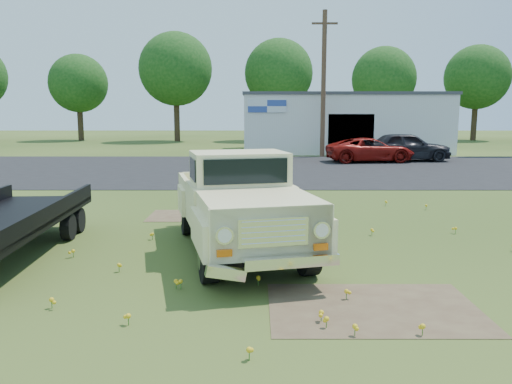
# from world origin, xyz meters

# --- Properties ---
(ground) EXTENTS (140.00, 140.00, 0.00)m
(ground) POSITION_xyz_m (0.00, 0.00, 0.00)
(ground) COLOR #2A4114
(ground) RESTS_ON ground
(asphalt_lot) EXTENTS (90.00, 14.00, 0.02)m
(asphalt_lot) POSITION_xyz_m (0.00, 15.00, 0.00)
(asphalt_lot) COLOR black
(asphalt_lot) RESTS_ON ground
(dirt_patch_a) EXTENTS (3.00, 2.00, 0.01)m
(dirt_patch_a) POSITION_xyz_m (1.50, -3.00, 0.00)
(dirt_patch_a) COLOR brown
(dirt_patch_a) RESTS_ON ground
(dirt_patch_b) EXTENTS (2.20, 1.60, 0.01)m
(dirt_patch_b) POSITION_xyz_m (-2.00, 3.50, 0.00)
(dirt_patch_b) COLOR brown
(dirt_patch_b) RESTS_ON ground
(commercial_building) EXTENTS (14.20, 8.20, 4.15)m
(commercial_building) POSITION_xyz_m (6.00, 26.99, 2.10)
(commercial_building) COLOR silver
(commercial_building) RESTS_ON ground
(utility_pole_mid) EXTENTS (1.60, 0.30, 9.00)m
(utility_pole_mid) POSITION_xyz_m (4.00, 22.00, 4.60)
(utility_pole_mid) COLOR #492E21
(utility_pole_mid) RESTS_ON ground
(treeline_b) EXTENTS (5.76, 5.76, 8.57)m
(treeline_b) POSITION_xyz_m (-18.00, 41.00, 5.67)
(treeline_b) COLOR #382819
(treeline_b) RESTS_ON ground
(treeline_c) EXTENTS (7.04, 7.04, 10.47)m
(treeline_c) POSITION_xyz_m (-8.00, 39.50, 6.93)
(treeline_c) COLOR #382819
(treeline_c) RESTS_ON ground
(treeline_d) EXTENTS (6.72, 6.72, 10.00)m
(treeline_d) POSITION_xyz_m (2.00, 40.50, 6.62)
(treeline_d) COLOR #382819
(treeline_d) RESTS_ON ground
(treeline_e) EXTENTS (6.08, 6.08, 9.04)m
(treeline_e) POSITION_xyz_m (12.00, 39.00, 5.98)
(treeline_e) COLOR #382819
(treeline_e) RESTS_ON ground
(treeline_f) EXTENTS (6.40, 6.40, 9.52)m
(treeline_f) POSITION_xyz_m (22.00, 41.50, 6.30)
(treeline_f) COLOR #382819
(treeline_f) RESTS_ON ground
(vintage_pickup_truck) EXTENTS (3.42, 5.95, 2.03)m
(vintage_pickup_truck) POSITION_xyz_m (-0.53, -0.02, 1.02)
(vintage_pickup_truck) COLOR beige
(vintage_pickup_truck) RESTS_ON ground
(flatbed_trailer) EXTENTS (2.33, 6.07, 1.63)m
(flatbed_trailer) POSITION_xyz_m (-5.12, -0.41, 0.81)
(flatbed_trailer) COLOR black
(flatbed_trailer) RESTS_ON ground
(red_pickup) EXTENTS (5.11, 2.79, 1.36)m
(red_pickup) POSITION_xyz_m (6.27, 18.50, 0.68)
(red_pickup) COLOR maroon
(red_pickup) RESTS_ON ground
(dark_sedan) EXTENTS (4.96, 2.17, 1.66)m
(dark_sedan) POSITION_xyz_m (8.49, 19.05, 0.83)
(dark_sedan) COLOR black
(dark_sedan) RESTS_ON ground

